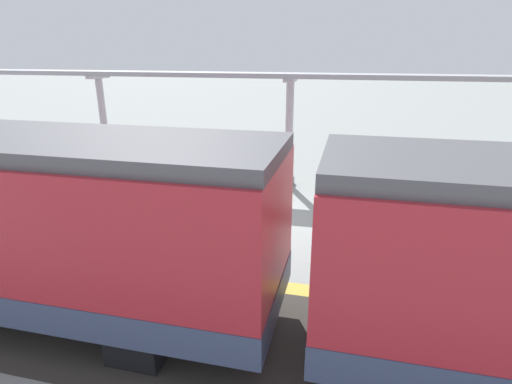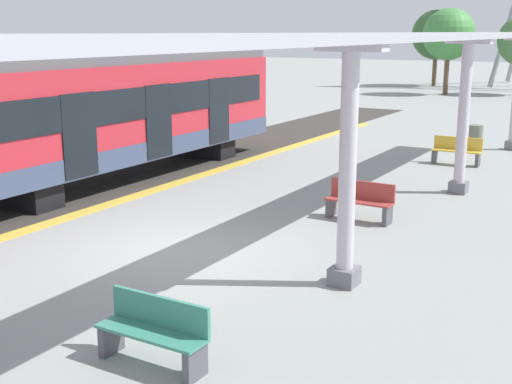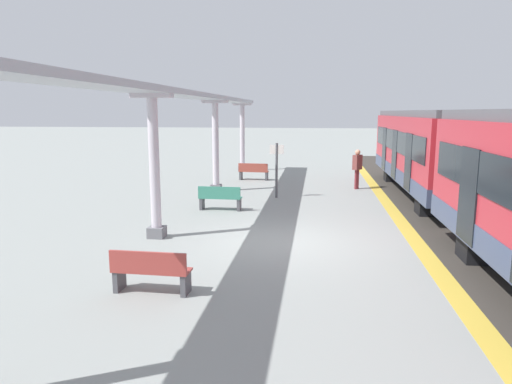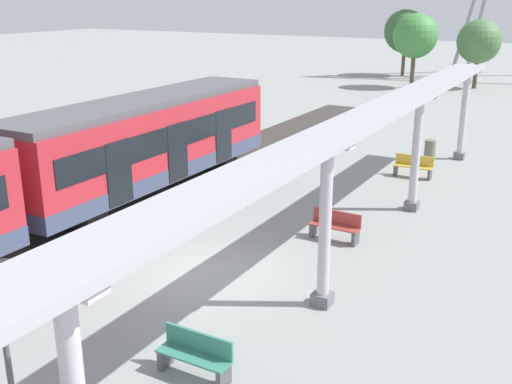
% 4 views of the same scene
% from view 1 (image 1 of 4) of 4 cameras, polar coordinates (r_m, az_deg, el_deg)
% --- Properties ---
extents(ground_plane, '(176.00, 176.00, 0.00)m').
position_cam_1_polar(ground_plane, '(12.22, 1.60, -3.75)').
color(ground_plane, gray).
extents(tactile_edge_strip, '(0.45, 38.38, 0.01)m').
position_cam_1_polar(tactile_edge_strip, '(9.09, -3.20, -12.45)').
color(tactile_edge_strip, gold).
rests_on(tactile_edge_strip, ground).
extents(trackbed, '(3.20, 50.38, 0.01)m').
position_cam_1_polar(trackbed, '(7.68, -7.29, -19.39)').
color(trackbed, '#38332D').
rests_on(trackbed, ground).
extents(canopy_pillar_third, '(1.10, 0.44, 3.91)m').
position_cam_1_polar(canopy_pillar_third, '(14.85, 4.70, 8.35)').
color(canopy_pillar_third, slate).
rests_on(canopy_pillar_third, ground).
extents(canopy_pillar_fourth, '(1.10, 0.44, 3.91)m').
position_cam_1_polar(canopy_pillar_fourth, '(17.63, -20.72, 8.92)').
color(canopy_pillar_fourth, slate).
rests_on(canopy_pillar_fourth, ground).
extents(canopy_beam, '(1.20, 30.74, 0.16)m').
position_cam_1_polar(canopy_beam, '(14.64, 4.07, 16.14)').
color(canopy_beam, '#A8AAB2').
rests_on(canopy_beam, canopy_pillar_nearest).
extents(bench_near_end, '(1.51, 0.48, 0.86)m').
position_cam_1_polar(bench_near_end, '(15.12, -10.83, 2.26)').
color(bench_near_end, '#A03A34').
rests_on(bench_near_end, ground).
extents(bench_mid_platform, '(1.51, 0.48, 0.86)m').
position_cam_1_polar(bench_mid_platform, '(19.60, -31.33, 3.66)').
color(bench_mid_platform, gold).
rests_on(bench_mid_platform, ground).
extents(bench_far_end, '(1.50, 0.46, 0.86)m').
position_cam_1_polar(bench_far_end, '(14.19, 18.89, 0.41)').
color(bench_far_end, '#37826B').
rests_on(bench_far_end, ground).
extents(platform_info_sign, '(0.56, 0.10, 2.20)m').
position_cam_1_polar(platform_info_sign, '(12.89, 31.93, 0.75)').
color(platform_info_sign, '#4C4C51').
rests_on(platform_info_sign, ground).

